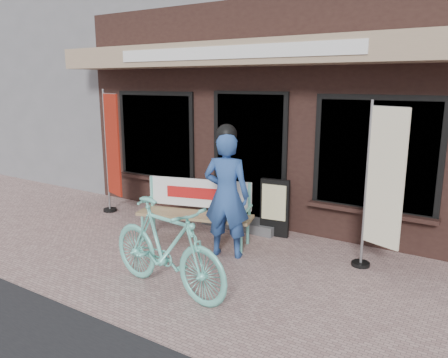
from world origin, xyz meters
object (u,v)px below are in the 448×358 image
Objects in this scene: nobori_red at (112,151)px; bench at (197,206)px; nobori_cream at (382,187)px; person at (227,193)px; menu_stand at (275,207)px; bicycle at (167,247)px.

bench is at bearing 10.40° from nobori_red.
nobori_red is 1.04× the size of nobori_cream.
menu_stand is at bearing 62.26° from person.
bench reaches higher than menu_stand.
person is (0.67, -0.24, 0.35)m from bench.
nobori_cream is at bearing -24.00° from menu_stand.
bicycle is 0.80× the size of nobori_red.
person is at bearing -142.42° from nobori_cream.
bench is 0.83× the size of nobori_cream.
nobori_red is at bearing -158.84° from nobori_cream.
bench is at bearing -151.88° from nobori_cream.
nobori_red is at bearing 156.34° from bench.
person is at bearing -34.74° from bench.
menu_stand is (-1.66, 0.49, -0.64)m from nobori_cream.
nobori_cream is at bearing -8.09° from bench.
nobori_cream is at bearing 19.00° from nobori_red.
nobori_cream is (1.87, 0.56, 0.21)m from person.
menu_stand is (0.21, 1.05, -0.43)m from person.
person is 0.82× the size of nobori_red.
menu_stand is (0.88, 0.82, -0.08)m from bench.
nobori_red is (-2.05, 0.30, 0.60)m from bench.
bench is at bearing -144.69° from menu_stand.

